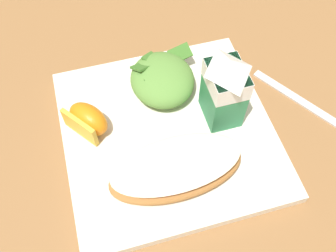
{
  "coord_description": "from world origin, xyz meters",
  "views": [
    {
      "loc": [
        0.26,
        -0.07,
        0.46
      ],
      "look_at": [
        0.0,
        0.0,
        0.03
      ],
      "focal_mm": 40.82,
      "sensor_mm": 36.0,
      "label": 1
    }
  ],
  "objects_px": {
    "white_plate": "(168,133)",
    "cheesy_pizza_bread": "(176,169)",
    "green_salad_pile": "(162,79)",
    "orange_wedge_front": "(87,120)",
    "metal_fork": "(319,113)",
    "milk_carton": "(225,87)"
  },
  "relations": [
    {
      "from": "white_plate",
      "to": "cheesy_pizza_bread",
      "type": "xyz_separation_m",
      "value": [
        0.07,
        -0.01,
        0.03
      ]
    },
    {
      "from": "green_salad_pile",
      "to": "cheesy_pizza_bread",
      "type": "bearing_deg",
      "value": -8.23
    },
    {
      "from": "white_plate",
      "to": "orange_wedge_front",
      "type": "distance_m",
      "value": 0.11
    },
    {
      "from": "white_plate",
      "to": "green_salad_pile",
      "type": "bearing_deg",
      "value": 170.74
    },
    {
      "from": "white_plate",
      "to": "metal_fork",
      "type": "relative_size",
      "value": 1.66
    },
    {
      "from": "metal_fork",
      "to": "cheesy_pizza_bread",
      "type": "bearing_deg",
      "value": -79.15
    },
    {
      "from": "white_plate",
      "to": "orange_wedge_front",
      "type": "bearing_deg",
      "value": -107.47
    },
    {
      "from": "cheesy_pizza_bread",
      "to": "green_salad_pile",
      "type": "relative_size",
      "value": 1.72
    },
    {
      "from": "white_plate",
      "to": "orange_wedge_front",
      "type": "xyz_separation_m",
      "value": [
        -0.03,
        -0.1,
        0.03
      ]
    },
    {
      "from": "green_salad_pile",
      "to": "milk_carton",
      "type": "distance_m",
      "value": 0.1
    },
    {
      "from": "white_plate",
      "to": "orange_wedge_front",
      "type": "height_order",
      "value": "orange_wedge_front"
    },
    {
      "from": "cheesy_pizza_bread",
      "to": "green_salad_pile",
      "type": "bearing_deg",
      "value": 171.77
    },
    {
      "from": "milk_carton",
      "to": "orange_wedge_front",
      "type": "distance_m",
      "value": 0.18
    },
    {
      "from": "orange_wedge_front",
      "to": "metal_fork",
      "type": "bearing_deg",
      "value": 80.25
    },
    {
      "from": "green_salad_pile",
      "to": "metal_fork",
      "type": "xyz_separation_m",
      "value": [
        0.09,
        0.21,
        -0.03
      ]
    },
    {
      "from": "orange_wedge_front",
      "to": "metal_fork",
      "type": "relative_size",
      "value": 0.41
    },
    {
      "from": "white_plate",
      "to": "cheesy_pizza_bread",
      "type": "relative_size",
      "value": 1.63
    },
    {
      "from": "cheesy_pizza_bread",
      "to": "milk_carton",
      "type": "xyz_separation_m",
      "value": [
        -0.07,
        0.08,
        0.04
      ]
    },
    {
      "from": "white_plate",
      "to": "green_salad_pile",
      "type": "relative_size",
      "value": 2.8
    },
    {
      "from": "milk_carton",
      "to": "white_plate",
      "type": "bearing_deg",
      "value": -85.11
    },
    {
      "from": "cheesy_pizza_bread",
      "to": "milk_carton",
      "type": "relative_size",
      "value": 1.57
    },
    {
      "from": "cheesy_pizza_bread",
      "to": "green_salad_pile",
      "type": "distance_m",
      "value": 0.14
    }
  ]
}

